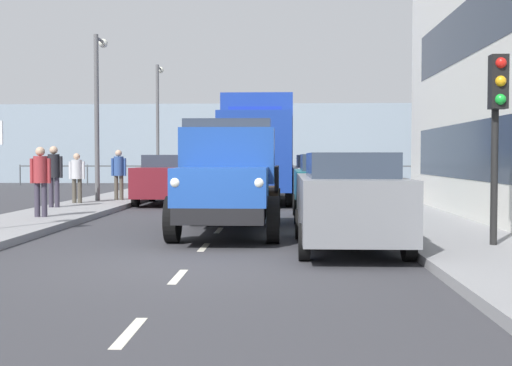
{
  "coord_description": "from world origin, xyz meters",
  "views": [
    {
      "loc": [
        -1.44,
        10.04,
        1.65
      ],
      "look_at": [
        -0.69,
        -8.23,
        0.92
      ],
      "focal_mm": 46.14,
      "sensor_mm": 36.0,
      "label": 1
    }
  ],
  "objects_px": {
    "car_maroon_oppositeside_0": "(168,178)",
    "lorry_cargo_blue": "(258,146)",
    "lamp_post_promenade": "(98,101)",
    "pedestrian_couple_a": "(77,174)",
    "pedestrian_by_lamp": "(40,176)",
    "truck_vintage_blue": "(228,179)",
    "car_grey_kerbside_near": "(348,199)",
    "car_teal_kerbside_1": "(327,186)",
    "pedestrian_in_dark_coat": "(54,171)",
    "pedestrian_strolling": "(119,170)",
    "lamp_post_far": "(158,114)",
    "car_silver_kerbside_2": "(317,179)",
    "traffic_light_near": "(497,108)"
  },
  "relations": [
    {
      "from": "pedestrian_by_lamp",
      "to": "truck_vintage_blue",
      "type": "bearing_deg",
      "value": 154.32
    },
    {
      "from": "car_maroon_oppositeside_0",
      "to": "pedestrian_strolling",
      "type": "distance_m",
      "value": 1.73
    },
    {
      "from": "car_grey_kerbside_near",
      "to": "pedestrian_in_dark_coat",
      "type": "xyz_separation_m",
      "value": [
        7.98,
        -7.53,
        0.33
      ]
    },
    {
      "from": "car_silver_kerbside_2",
      "to": "pedestrian_by_lamp",
      "type": "relative_size",
      "value": 2.21
    },
    {
      "from": "pedestrian_in_dark_coat",
      "to": "traffic_light_near",
      "type": "bearing_deg",
      "value": 142.2
    },
    {
      "from": "car_silver_kerbside_2",
      "to": "car_grey_kerbside_near",
      "type": "bearing_deg",
      "value": 90.0
    },
    {
      "from": "car_grey_kerbside_near",
      "to": "car_teal_kerbside_1",
      "type": "bearing_deg",
      "value": -90.0
    },
    {
      "from": "lorry_cargo_blue",
      "to": "lamp_post_far",
      "type": "height_order",
      "value": "lamp_post_far"
    },
    {
      "from": "truck_vintage_blue",
      "to": "traffic_light_near",
      "type": "height_order",
      "value": "traffic_light_near"
    },
    {
      "from": "pedestrian_strolling",
      "to": "pedestrian_in_dark_coat",
      "type": "bearing_deg",
      "value": 72.23
    },
    {
      "from": "car_maroon_oppositeside_0",
      "to": "car_teal_kerbside_1",
      "type": "bearing_deg",
      "value": 132.85
    },
    {
      "from": "lorry_cargo_blue",
      "to": "car_teal_kerbside_1",
      "type": "relative_size",
      "value": 2.11
    },
    {
      "from": "truck_vintage_blue",
      "to": "pedestrian_couple_a",
      "type": "relative_size",
      "value": 3.48
    },
    {
      "from": "truck_vintage_blue",
      "to": "pedestrian_couple_a",
      "type": "xyz_separation_m",
      "value": [
        5.56,
        -7.34,
        -0.08
      ]
    },
    {
      "from": "car_maroon_oppositeside_0",
      "to": "pedestrian_strolling",
      "type": "bearing_deg",
      "value": 7.83
    },
    {
      "from": "pedestrian_couple_a",
      "to": "traffic_light_near",
      "type": "bearing_deg",
      "value": 136.07
    },
    {
      "from": "pedestrian_in_dark_coat",
      "to": "pedestrian_couple_a",
      "type": "height_order",
      "value": "pedestrian_in_dark_coat"
    },
    {
      "from": "car_grey_kerbside_near",
      "to": "lamp_post_far",
      "type": "bearing_deg",
      "value": -70.63
    },
    {
      "from": "truck_vintage_blue",
      "to": "traffic_light_near",
      "type": "relative_size",
      "value": 1.76
    },
    {
      "from": "lorry_cargo_blue",
      "to": "pedestrian_by_lamp",
      "type": "distance_m",
      "value": 9.84
    },
    {
      "from": "car_grey_kerbside_near",
      "to": "pedestrian_couple_a",
      "type": "distance_m",
      "value": 12.25
    },
    {
      "from": "car_grey_kerbside_near",
      "to": "car_teal_kerbside_1",
      "type": "height_order",
      "value": "same"
    },
    {
      "from": "lamp_post_promenade",
      "to": "lamp_post_far",
      "type": "xyz_separation_m",
      "value": [
        -0.08,
        -10.5,
        0.23
      ]
    },
    {
      "from": "car_silver_kerbside_2",
      "to": "lorry_cargo_blue",
      "type": "bearing_deg",
      "value": -40.06
    },
    {
      "from": "pedestrian_by_lamp",
      "to": "pedestrian_couple_a",
      "type": "height_order",
      "value": "pedestrian_by_lamp"
    },
    {
      "from": "pedestrian_couple_a",
      "to": "truck_vintage_blue",
      "type": "bearing_deg",
      "value": 127.17
    },
    {
      "from": "pedestrian_by_lamp",
      "to": "lamp_post_far",
      "type": "height_order",
      "value": "lamp_post_far"
    },
    {
      "from": "pedestrian_in_dark_coat",
      "to": "pedestrian_couple_a",
      "type": "xyz_separation_m",
      "value": [
        -0.1,
        -1.85,
        -0.13
      ]
    },
    {
      "from": "lamp_post_promenade",
      "to": "lamp_post_far",
      "type": "relative_size",
      "value": 0.93
    },
    {
      "from": "traffic_light_near",
      "to": "car_teal_kerbside_1",
      "type": "bearing_deg",
      "value": -68.31
    },
    {
      "from": "truck_vintage_blue",
      "to": "car_teal_kerbside_1",
      "type": "height_order",
      "value": "truck_vintage_blue"
    },
    {
      "from": "car_maroon_oppositeside_0",
      "to": "lorry_cargo_blue",
      "type": "bearing_deg",
      "value": -153.16
    },
    {
      "from": "lorry_cargo_blue",
      "to": "lamp_post_far",
      "type": "bearing_deg",
      "value": -57.53
    },
    {
      "from": "lorry_cargo_blue",
      "to": "pedestrian_couple_a",
      "type": "relative_size",
      "value": 5.06
    },
    {
      "from": "car_silver_kerbside_2",
      "to": "lamp_post_far",
      "type": "relative_size",
      "value": 0.63
    },
    {
      "from": "truck_vintage_blue",
      "to": "lamp_post_far",
      "type": "height_order",
      "value": "lamp_post_far"
    },
    {
      "from": "pedestrian_in_dark_coat",
      "to": "pedestrian_strolling",
      "type": "xyz_separation_m",
      "value": [
        -1.09,
        -3.4,
        -0.05
      ]
    },
    {
      "from": "car_maroon_oppositeside_0",
      "to": "pedestrian_by_lamp",
      "type": "distance_m",
      "value": 7.06
    },
    {
      "from": "car_silver_kerbside_2",
      "to": "lamp_post_promenade",
      "type": "bearing_deg",
      "value": 2.46
    },
    {
      "from": "car_teal_kerbside_1",
      "to": "pedestrian_strolling",
      "type": "xyz_separation_m",
      "value": [
        6.89,
        -5.37,
        0.29
      ]
    },
    {
      "from": "pedestrian_in_dark_coat",
      "to": "car_teal_kerbside_1",
      "type": "bearing_deg",
      "value": 166.13
    },
    {
      "from": "truck_vintage_blue",
      "to": "lamp_post_far",
      "type": "xyz_separation_m",
      "value": [
        5.13,
        -19.13,
        2.64
      ]
    },
    {
      "from": "car_teal_kerbside_1",
      "to": "lamp_post_promenade",
      "type": "xyz_separation_m",
      "value": [
        7.52,
        -5.12,
        2.69
      ]
    },
    {
      "from": "lorry_cargo_blue",
      "to": "lamp_post_far",
      "type": "distance_m",
      "value": 10.14
    },
    {
      "from": "truck_vintage_blue",
      "to": "traffic_light_near",
      "type": "distance_m",
      "value": 5.55
    },
    {
      "from": "car_grey_kerbside_near",
      "to": "lamp_post_far",
      "type": "distance_m",
      "value": 22.63
    },
    {
      "from": "pedestrian_in_dark_coat",
      "to": "pedestrian_strolling",
      "type": "height_order",
      "value": "pedestrian_in_dark_coat"
    },
    {
      "from": "car_grey_kerbside_near",
      "to": "pedestrian_by_lamp",
      "type": "distance_m",
      "value": 8.45
    },
    {
      "from": "traffic_light_near",
      "to": "lamp_post_promenade",
      "type": "height_order",
      "value": "lamp_post_promenade"
    },
    {
      "from": "lamp_post_promenade",
      "to": "pedestrian_couple_a",
      "type": "bearing_deg",
      "value": 74.59
    }
  ]
}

